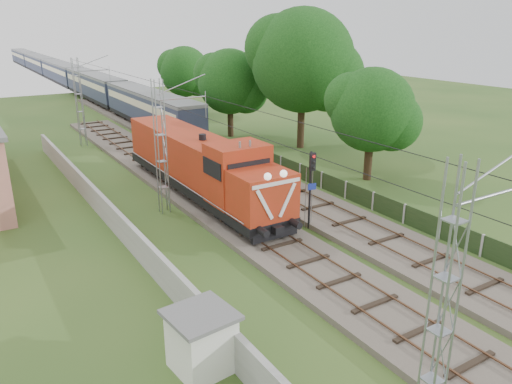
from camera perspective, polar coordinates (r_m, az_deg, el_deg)
ground at (r=22.95m, az=8.34°, el=-10.10°), size 140.00×140.00×0.00m
track_main at (r=28.00m, az=-0.82°, el=-3.91°), size 4.20×70.00×0.45m
track_side at (r=41.06m, az=-4.16°, el=3.56°), size 4.20×80.00×0.45m
catenary at (r=29.86m, az=-10.72°, el=5.05°), size 3.31×70.00×8.00m
boundary_wall at (r=29.81m, az=-16.69°, el=-2.12°), size 0.25×40.00×1.50m
fence at (r=29.82m, az=16.60°, el=-2.41°), size 0.12×32.00×1.20m
locomotive at (r=32.40m, az=-6.41°, el=3.21°), size 3.15×17.96×4.56m
coach_rake at (r=97.30m, az=-21.32°, el=12.68°), size 2.96×110.45×3.42m
signal_post at (r=27.21m, az=6.35°, el=1.75°), size 0.49×0.38×4.46m
relay_hut at (r=17.27m, az=-6.23°, el=-16.53°), size 2.27×2.27×2.14m
tree_a at (r=36.56m, az=13.21°, el=9.02°), size 6.25×5.96×8.11m
tree_b at (r=45.24m, az=5.50°, el=14.60°), size 9.49×9.04×12.30m
tree_c at (r=49.99m, az=-2.92°, el=12.41°), size 6.63×6.32×8.60m
tree_d at (r=63.22m, az=-8.06°, el=13.42°), size 6.34×6.04×8.21m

